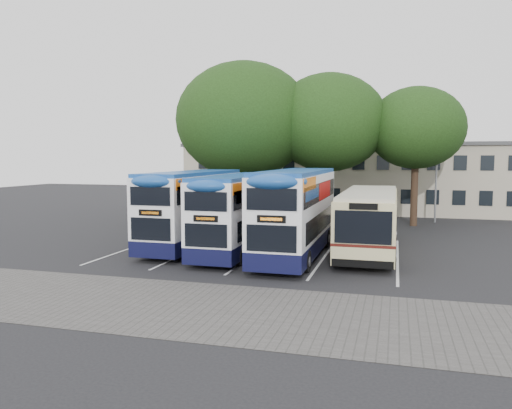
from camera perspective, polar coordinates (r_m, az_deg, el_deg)
The scene contains 12 objects.
ground at distance 20.77m, azimuth 6.78°, elevation -8.39°, with size 120.00×120.00×0.00m, color black.
paving_strip at distance 16.53m, azimuth -3.02°, elevation -11.97°, with size 40.00×6.00×0.01m, color #595654.
bay_lines at distance 26.32m, azimuth 0.37°, elevation -5.40°, with size 14.12×11.00×0.01m.
depot_building at distance 47.06m, azimuth 11.96°, elevation 3.12°, with size 32.40×8.40×6.20m.
lamp_post at distance 40.01m, azimuth 19.97°, elevation 5.30°, with size 0.25×1.05×9.06m.
tree_left at distance 37.78m, azimuth -1.38°, elevation 9.58°, with size 10.17×10.17×12.02m.
tree_mid at distance 37.35m, azimuth 8.32°, elevation 9.23°, with size 8.42×8.42×11.06m.
tree_right at distance 37.64m, azimuth 17.84°, elevation 8.31°, with size 6.87×6.87×9.95m.
bus_dd_left at distance 27.85m, azimuth -7.17°, elevation -0.08°, with size 2.43×10.02×4.17m.
bus_dd_mid at distance 25.96m, azimuth -1.83°, elevation -0.60°, with size 2.35×9.69×4.04m.
bus_dd_right at distance 24.89m, azimuth 4.66°, elevation -0.52°, with size 2.51×10.35×4.31m.
bus_single at distance 26.71m, azimuth 12.86°, elevation -1.44°, with size 2.74×10.76×3.21m.
Camera 1 is at (3.08, -19.94, 4.95)m, focal length 35.00 mm.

